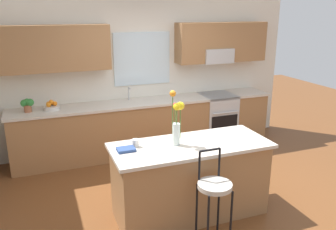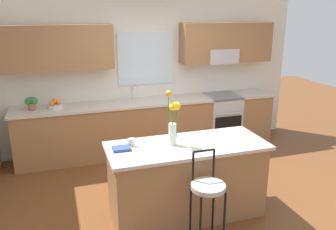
{
  "view_description": "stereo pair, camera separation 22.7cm",
  "coord_description": "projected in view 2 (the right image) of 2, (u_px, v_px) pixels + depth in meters",
  "views": [
    {
      "loc": [
        -1.73,
        -3.85,
        2.44
      ],
      "look_at": [
        -0.07,
        0.55,
        1.0
      ],
      "focal_mm": 37.45,
      "sensor_mm": 36.0,
      "label": 1
    },
    {
      "loc": [
        -1.52,
        -3.93,
        2.44
      ],
      "look_at": [
        -0.07,
        0.55,
        1.0
      ],
      "focal_mm": 37.45,
      "sensor_mm": 36.0,
      "label": 2
    }
  ],
  "objects": [
    {
      "name": "fruit_bowl_oranges",
      "position": [
        55.0,
        105.0,
        5.54
      ],
      "size": [
        0.24,
        0.24,
        0.16
      ],
      "color": "silver",
      "rests_on": "counter_run"
    },
    {
      "name": "kitchen_island",
      "position": [
        187.0,
        180.0,
        4.22
      ],
      "size": [
        1.88,
        0.78,
        0.92
      ],
      "color": "#996B42",
      "rests_on": "ground"
    },
    {
      "name": "oven_range",
      "position": [
        221.0,
        119.0,
        6.52
      ],
      "size": [
        0.6,
        0.64,
        0.92
      ],
      "color": "#B7BABC",
      "rests_on": "ground"
    },
    {
      "name": "flower_vase",
      "position": [
        173.0,
        119.0,
        3.98
      ],
      "size": [
        0.17,
        0.16,
        0.65
      ],
      "color": "silver",
      "rests_on": "kitchen_island"
    },
    {
      "name": "ground_plane",
      "position": [
        185.0,
        196.0,
        4.74
      ],
      "size": [
        14.0,
        14.0,
        0.0
      ],
      "primitive_type": "plane",
      "color": "brown"
    },
    {
      "name": "counter_run",
      "position": [
        151.0,
        126.0,
        6.15
      ],
      "size": [
        4.56,
        0.64,
        0.92
      ],
      "color": "#996B42",
      "rests_on": "ground"
    },
    {
      "name": "back_wall_assembly",
      "position": [
        148.0,
        64.0,
        6.11
      ],
      "size": [
        5.6,
        0.5,
        2.7
      ],
      "color": "silver",
      "rests_on": "ground"
    },
    {
      "name": "potted_plant_small",
      "position": [
        31.0,
        102.0,
        5.41
      ],
      "size": [
        0.2,
        0.14,
        0.21
      ],
      "color": "#9E5B3D",
      "rests_on": "counter_run"
    },
    {
      "name": "cookbook",
      "position": [
        122.0,
        149.0,
        3.92
      ],
      "size": [
        0.2,
        0.15,
        0.03
      ],
      "primitive_type": "cube",
      "color": "navy",
      "rests_on": "kitchen_island"
    },
    {
      "name": "sink_faucet",
      "position": [
        132.0,
        92.0,
        6.02
      ],
      "size": [
        0.02,
        0.13,
        0.23
      ],
      "color": "#B7BABC",
      "rests_on": "counter_run"
    },
    {
      "name": "mug_ceramic",
      "position": [
        132.0,
        142.0,
        4.02
      ],
      "size": [
        0.08,
        0.08,
        0.09
      ],
      "primitive_type": "cylinder",
      "color": "silver",
      "rests_on": "kitchen_island"
    },
    {
      "name": "bar_stool_near",
      "position": [
        208.0,
        191.0,
        3.62
      ],
      "size": [
        0.36,
        0.36,
        1.04
      ],
      "color": "black",
      "rests_on": "ground"
    }
  ]
}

